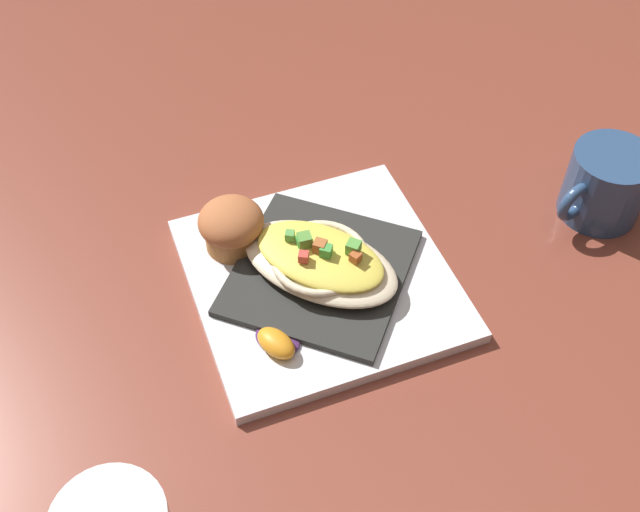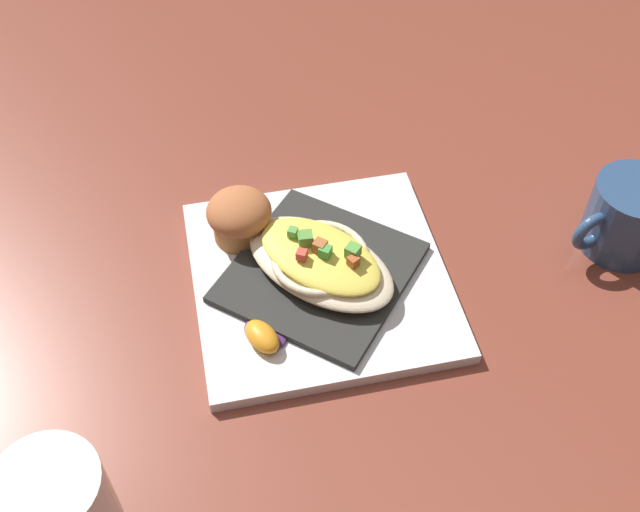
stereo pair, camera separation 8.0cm
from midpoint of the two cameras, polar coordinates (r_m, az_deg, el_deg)
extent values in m
plane|color=brown|center=(0.84, 2.74, -2.14)|extent=(2.60, 2.60, 0.00)
cube|color=white|center=(0.83, 2.76, -1.83)|extent=(0.32, 0.32, 0.01)
cube|color=#2B2D2A|center=(0.82, 2.79, -1.34)|extent=(0.24, 0.24, 0.01)
ellipsoid|color=beige|center=(0.81, 2.83, -0.64)|extent=(0.18, 0.20, 0.02)
torus|color=beige|center=(0.81, 2.85, -0.27)|extent=(0.14, 0.14, 0.01)
ellipsoid|color=#E4D24E|center=(0.80, 2.86, -0.14)|extent=(0.15, 0.16, 0.02)
cube|color=green|center=(0.79, 3.30, 0.18)|extent=(0.02, 0.02, 0.01)
cube|color=#54953B|center=(0.80, 1.84, 1.13)|extent=(0.02, 0.02, 0.01)
cube|color=green|center=(0.80, 1.60, 1.10)|extent=(0.01, 0.01, 0.01)
cube|color=#AE5326|center=(0.78, 5.38, -0.54)|extent=(0.01, 0.01, 0.01)
cube|color=#AA4D34|center=(0.79, 2.78, 0.48)|extent=(0.01, 0.01, 0.01)
cube|color=#D93E37|center=(0.79, 5.43, 0.12)|extent=(0.01, 0.01, 0.01)
cube|color=#CA4238|center=(0.79, 1.57, -0.07)|extent=(0.01, 0.01, 0.01)
cube|color=#55A03F|center=(0.79, 5.34, 0.19)|extent=(0.02, 0.02, 0.01)
cube|color=#539C46|center=(0.81, 0.84, 1.59)|extent=(0.01, 0.01, 0.01)
cube|color=#AC5F2E|center=(0.79, 2.89, 0.58)|extent=(0.02, 0.02, 0.01)
cylinder|color=#A56733|center=(0.85, -3.16, 2.03)|extent=(0.06, 0.06, 0.03)
ellipsoid|color=#AC6238|center=(0.84, -3.23, 3.10)|extent=(0.07, 0.07, 0.04)
ellipsoid|color=#4C0F23|center=(0.83, -3.26, 3.54)|extent=(0.03, 0.03, 0.01)
ellipsoid|color=#49265C|center=(0.78, -1.06, -5.81)|extent=(0.06, 0.06, 0.01)
ellipsoid|color=orange|center=(0.77, -1.26, -6.11)|extent=(0.05, 0.05, 0.02)
cylinder|color=navy|center=(0.92, 24.02, 2.52)|extent=(0.09, 0.09, 0.08)
torus|color=navy|center=(0.89, 21.75, 1.55)|extent=(0.03, 0.05, 0.05)
cylinder|color=#4C2D14|center=(0.93, 23.72, 1.87)|extent=(0.08, 0.08, 0.05)
cylinder|color=white|center=(0.60, -14.91, -17.62)|extent=(0.08, 0.08, 0.08)
camera|label=1|loc=(0.04, -87.13, 3.32)|focal=43.74mm
camera|label=2|loc=(0.04, 92.87, -3.32)|focal=43.74mm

